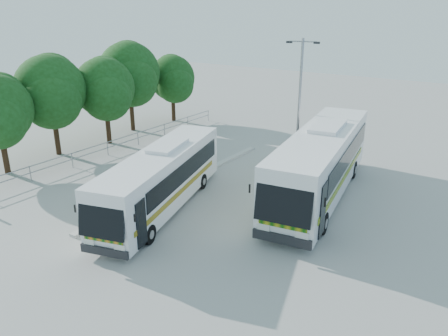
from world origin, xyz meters
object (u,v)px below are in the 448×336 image
Objects in this scene: tree_far_e at (173,78)px; coach_adjacent at (321,162)px; tree_far_b at (51,90)px; tree_far_d at (130,73)px; lamppost at (299,99)px; tree_far_c at (105,88)px; coach_main at (161,178)px.

coach_adjacent is (17.73, -8.60, -1.89)m from tree_far_e.
coach_adjacent is at bearing -25.89° from tree_far_e.
tree_far_b is 0.95× the size of tree_far_d.
tree_far_e is at bearing 145.22° from coach_adjacent.
tree_far_e is at bearing 146.96° from lamppost.
tree_far_d reaches higher than coach_adjacent.
tree_far_c is (0.89, 3.90, -0.31)m from tree_far_b.
tree_far_d is 0.66× the size of coach_main.
tree_far_c is 8.22m from tree_far_e.
tree_far_e is 0.73× the size of lamppost.
tree_far_c is at bearing -72.17° from tree_far_d.
coach_adjacent is at bearing 28.53° from coach_main.
coach_adjacent is (18.41, -4.10, -2.82)m from tree_far_d.
tree_far_d is at bearing 107.83° from tree_far_c.
tree_far_e is at bearing 88.17° from tree_far_b.
tree_far_b is 4.01m from tree_far_c.
tree_far_c is at bearing 178.39° from lamppost.
coach_main is (12.02, -2.51, -2.90)m from tree_far_b.
tree_far_c is 0.88× the size of tree_far_d.
tree_far_e is 0.53× the size of coach_main.
lamppost reaches higher than coach_main.
tree_far_d is 15.40m from lamppost.
tree_far_c is 0.49× the size of coach_adjacent.
tree_far_e is (0.68, 4.50, -0.93)m from tree_far_d.
coach_main is at bearing -39.38° from tree_far_d.
tree_far_d reaches higher than tree_far_b.
tree_far_b is 12.62m from coach_main.
lamppost reaches higher than coach_adjacent.
tree_far_e is (-0.51, 8.20, -0.37)m from tree_far_c.
tree_far_c is at bearing -86.46° from tree_far_e.
coach_adjacent is at bearing -12.57° from tree_far_d.
tree_far_b reaches higher than tree_far_c.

